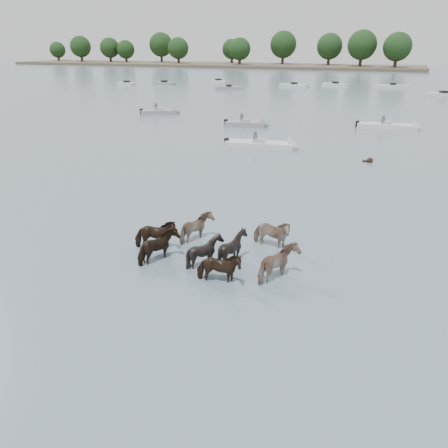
% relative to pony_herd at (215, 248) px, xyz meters
% --- Properties ---
extents(ground, '(400.00, 400.00, 0.00)m').
position_rel_pony_herd_xyz_m(ground, '(0.96, -0.36, -0.50)').
color(ground, slate).
rests_on(ground, ground).
extents(shoreline, '(160.00, 30.00, 1.00)m').
position_rel_pony_herd_xyz_m(shoreline, '(-69.04, 149.64, -0.00)').
color(shoreline, '#4C4233').
rests_on(shoreline, ground).
extents(pony_herd, '(6.89, 4.49, 1.46)m').
position_rel_pony_herd_xyz_m(pony_herd, '(0.00, 0.00, 0.00)').
color(pony_herd, black).
rests_on(pony_herd, ground).
extents(swimming_pony, '(0.72, 0.44, 0.44)m').
position_rel_pony_herd_xyz_m(swimming_pony, '(4.14, 17.94, -0.40)').
color(swimming_pony, black).
rests_on(swimming_pony, ground).
extents(motorboat_a, '(4.72, 2.51, 1.92)m').
position_rel_pony_herd_xyz_m(motorboat_a, '(-8.15, 28.67, -0.27)').
color(motorboat_a, gray).
rests_on(motorboat_a, ground).
extents(motorboat_b, '(6.14, 2.43, 1.92)m').
position_rel_pony_herd_xyz_m(motorboat_b, '(-3.65, 19.63, -0.28)').
color(motorboat_b, silver).
rests_on(motorboat_b, ground).
extents(motorboat_c, '(6.26, 2.22, 1.92)m').
position_rel_pony_herd_xyz_m(motorboat_c, '(5.33, 32.46, -0.28)').
color(motorboat_c, silver).
rests_on(motorboat_c, ground).
extents(motorboat_f, '(4.86, 3.50, 1.92)m').
position_rel_pony_herd_xyz_m(motorboat_f, '(-20.55, 32.95, -0.27)').
color(motorboat_f, gray).
rests_on(motorboat_f, ground).
extents(distant_flotilla, '(103.71, 25.65, 0.93)m').
position_rel_pony_herd_xyz_m(distant_flotilla, '(2.24, 73.66, -0.24)').
color(distant_flotilla, silver).
rests_on(distant_flotilla, ground).
extents(treeline, '(150.49, 22.15, 12.48)m').
position_rel_pony_herd_xyz_m(treeline, '(-62.14, 150.15, 6.42)').
color(treeline, '#382619').
rests_on(treeline, ground).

